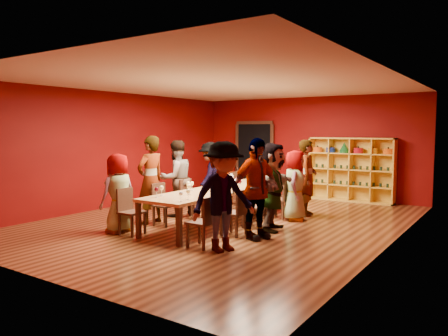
% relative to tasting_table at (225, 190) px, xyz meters
% --- Properties ---
extents(room_shell, '(7.10, 9.10, 3.04)m').
position_rel_tasting_table_xyz_m(room_shell, '(0.00, 0.00, 0.80)').
color(room_shell, '#4E2914').
rests_on(room_shell, ground).
extents(tasting_table, '(1.10, 4.50, 0.75)m').
position_rel_tasting_table_xyz_m(tasting_table, '(0.00, 0.00, 0.00)').
color(tasting_table, tan).
rests_on(tasting_table, ground).
extents(doorway, '(1.40, 0.17, 2.30)m').
position_rel_tasting_table_xyz_m(doorway, '(-1.80, 4.43, 0.42)').
color(doorway, black).
rests_on(doorway, ground).
extents(shelving_unit, '(2.40, 0.40, 1.80)m').
position_rel_tasting_table_xyz_m(shelving_unit, '(1.40, 4.32, 0.28)').
color(shelving_unit, gold).
rests_on(shelving_unit, ground).
extents(chair_person_left_0, '(0.42, 0.42, 0.89)m').
position_rel_tasting_table_xyz_m(chair_person_left_0, '(-0.91, -2.00, -0.20)').
color(chair_person_left_0, black).
rests_on(chair_person_left_0, ground).
extents(person_left_0, '(0.49, 0.80, 1.56)m').
position_rel_tasting_table_xyz_m(person_left_0, '(-1.20, -2.00, 0.08)').
color(person_left_0, white).
rests_on(person_left_0, ground).
extents(chair_person_left_1, '(0.42, 0.42, 0.89)m').
position_rel_tasting_table_xyz_m(chair_person_left_1, '(-0.91, -1.05, -0.20)').
color(chair_person_left_1, black).
rests_on(chair_person_left_1, ground).
extents(person_left_1, '(0.55, 0.72, 1.89)m').
position_rel_tasting_table_xyz_m(person_left_1, '(-1.24, -1.05, 0.25)').
color(person_left_1, '#4D4D52').
rests_on(person_left_1, ground).
extents(chair_person_left_2, '(0.42, 0.42, 0.89)m').
position_rel_tasting_table_xyz_m(chair_person_left_2, '(-0.91, -0.13, -0.20)').
color(chair_person_left_2, black).
rests_on(chair_person_left_2, ground).
extents(person_left_2, '(0.72, 0.97, 1.78)m').
position_rel_tasting_table_xyz_m(person_left_2, '(-1.30, -0.13, 0.19)').
color(person_left_2, '#545459').
rests_on(person_left_2, ground).
extents(chair_person_left_3, '(0.42, 0.42, 0.89)m').
position_rel_tasting_table_xyz_m(chair_person_left_3, '(-0.91, 1.04, -0.20)').
color(chair_person_left_3, black).
rests_on(chair_person_left_3, ground).
extents(person_left_3, '(0.74, 1.19, 1.71)m').
position_rel_tasting_table_xyz_m(person_left_3, '(-1.15, 1.04, 0.16)').
color(person_left_3, silver).
rests_on(person_left_3, ground).
extents(chair_person_left_4, '(0.42, 0.42, 0.89)m').
position_rel_tasting_table_xyz_m(chair_person_left_4, '(-0.91, 1.90, -0.20)').
color(chair_person_left_4, black).
rests_on(chair_person_left_4, ground).
extents(person_left_4, '(0.47, 1.01, 1.72)m').
position_rel_tasting_table_xyz_m(person_left_4, '(-1.22, 1.90, 0.16)').
color(person_left_4, silver).
rests_on(person_left_4, ground).
extents(chair_person_right_0, '(0.42, 0.42, 0.89)m').
position_rel_tasting_table_xyz_m(chair_person_right_0, '(0.91, -1.98, -0.20)').
color(chair_person_right_0, black).
rests_on(chair_person_right_0, ground).
extents(person_right_0, '(0.90, 1.28, 1.83)m').
position_rel_tasting_table_xyz_m(person_right_0, '(1.28, -1.98, 0.22)').
color(person_right_0, tan).
rests_on(person_right_0, ground).
extents(chair_person_right_1, '(0.42, 0.42, 0.89)m').
position_rel_tasting_table_xyz_m(chair_person_right_1, '(0.91, -0.95, -0.20)').
color(chair_person_right_1, black).
rests_on(chair_person_right_1, ground).
extents(person_right_1, '(0.82, 1.20, 1.87)m').
position_rel_tasting_table_xyz_m(person_right_1, '(1.31, -0.95, 0.24)').
color(person_right_1, '#4D4C51').
rests_on(person_right_1, ground).
extents(chair_person_right_2, '(0.42, 0.42, 0.89)m').
position_rel_tasting_table_xyz_m(chair_person_right_2, '(0.91, -0.16, -0.20)').
color(chair_person_right_2, black).
rests_on(chair_person_right_2, ground).
extents(person_right_2, '(0.89, 1.71, 1.77)m').
position_rel_tasting_table_xyz_m(person_right_2, '(1.25, -0.16, 0.18)').
color(person_right_2, '#5B85BD').
rests_on(person_right_2, ground).
extents(chair_person_right_3, '(0.42, 0.42, 0.89)m').
position_rel_tasting_table_xyz_m(chair_person_right_3, '(0.91, 0.98, -0.20)').
color(chair_person_right_3, black).
rests_on(chair_person_right_3, ground).
extents(person_right_3, '(0.65, 0.86, 1.56)m').
position_rel_tasting_table_xyz_m(person_right_3, '(1.20, 0.98, 0.08)').
color(person_right_3, '#505055').
rests_on(person_right_3, ground).
extents(chair_person_right_4, '(0.42, 0.42, 0.89)m').
position_rel_tasting_table_xyz_m(chair_person_right_4, '(0.91, 1.65, -0.20)').
color(chair_person_right_4, black).
rests_on(chair_person_right_4, ground).
extents(person_right_4, '(0.65, 0.76, 1.79)m').
position_rel_tasting_table_xyz_m(person_right_4, '(1.21, 1.65, 0.20)').
color(person_right_4, '#5A87BA').
rests_on(person_right_4, ground).
extents(wine_glass_0, '(0.08, 0.08, 0.19)m').
position_rel_tasting_table_xyz_m(wine_glass_0, '(-0.21, 1.34, 0.19)').
color(wine_glass_0, silver).
rests_on(wine_glass_0, tasting_table).
extents(wine_glass_1, '(0.07, 0.07, 0.18)m').
position_rel_tasting_table_xyz_m(wine_glass_1, '(-0.06, -0.48, 0.18)').
color(wine_glass_1, silver).
rests_on(wine_glass_1, tasting_table).
extents(wine_glass_2, '(0.08, 0.08, 0.21)m').
position_rel_tasting_table_xyz_m(wine_glass_2, '(0.30, -0.96, 0.20)').
color(wine_glass_2, silver).
rests_on(wine_glass_2, tasting_table).
extents(wine_glass_3, '(0.09, 0.09, 0.21)m').
position_rel_tasting_table_xyz_m(wine_glass_3, '(0.31, 0.80, 0.21)').
color(wine_glass_3, silver).
rests_on(wine_glass_3, tasting_table).
extents(wine_glass_4, '(0.08, 0.08, 0.20)m').
position_rel_tasting_table_xyz_m(wine_glass_4, '(0.35, -1.74, 0.19)').
color(wine_glass_4, silver).
rests_on(wine_glass_4, tasting_table).
extents(wine_glass_5, '(0.09, 0.09, 0.21)m').
position_rel_tasting_table_xyz_m(wine_glass_5, '(0.27, 1.92, 0.20)').
color(wine_glass_5, silver).
rests_on(wine_glass_5, tasting_table).
extents(wine_glass_6, '(0.07, 0.07, 0.18)m').
position_rel_tasting_table_xyz_m(wine_glass_6, '(-0.33, 1.86, 0.18)').
color(wine_glass_6, silver).
rests_on(wine_glass_6, tasting_table).
extents(wine_glass_7, '(0.09, 0.09, 0.22)m').
position_rel_tasting_table_xyz_m(wine_glass_7, '(0.27, -0.78, 0.21)').
color(wine_glass_7, silver).
rests_on(wine_glass_7, tasting_table).
extents(wine_glass_8, '(0.09, 0.09, 0.21)m').
position_rel_tasting_table_xyz_m(wine_glass_8, '(0.27, -0.02, 0.21)').
color(wine_glass_8, silver).
rests_on(wine_glass_8, tasting_table).
extents(wine_glass_9, '(0.08, 0.08, 0.20)m').
position_rel_tasting_table_xyz_m(wine_glass_9, '(-0.38, 0.15, 0.20)').
color(wine_glass_9, silver).
rests_on(wine_glass_9, tasting_table).
extents(wine_glass_10, '(0.09, 0.09, 0.22)m').
position_rel_tasting_table_xyz_m(wine_glass_10, '(-0.27, 1.05, 0.21)').
color(wine_glass_10, silver).
rests_on(wine_glass_10, tasting_table).
extents(wine_glass_11, '(0.09, 0.09, 0.21)m').
position_rel_tasting_table_xyz_m(wine_glass_11, '(-0.27, 1.72, 0.21)').
color(wine_glass_11, silver).
rests_on(wine_glass_11, tasting_table).
extents(wine_glass_12, '(0.09, 0.09, 0.22)m').
position_rel_tasting_table_xyz_m(wine_glass_12, '(-0.36, 0.71, 0.21)').
color(wine_glass_12, silver).
rests_on(wine_glass_12, tasting_table).
extents(wine_glass_13, '(0.08, 0.08, 0.20)m').
position_rel_tasting_table_xyz_m(wine_glass_13, '(0.32, 0.89, 0.20)').
color(wine_glass_13, silver).
rests_on(wine_glass_13, tasting_table).
extents(wine_glass_14, '(0.07, 0.07, 0.18)m').
position_rel_tasting_table_xyz_m(wine_glass_14, '(0.35, -1.95, 0.18)').
color(wine_glass_14, silver).
rests_on(wine_glass_14, tasting_table).
extents(wine_glass_15, '(0.08, 0.08, 0.19)m').
position_rel_tasting_table_xyz_m(wine_glass_15, '(-0.34, -0.75, 0.19)').
color(wine_glass_15, silver).
rests_on(wine_glass_15, tasting_table).
extents(wine_glass_16, '(0.08, 0.08, 0.20)m').
position_rel_tasting_table_xyz_m(wine_glass_16, '(-0.30, -1.87, 0.19)').
color(wine_glass_16, silver).
rests_on(wine_glass_16, tasting_table).
extents(wine_glass_17, '(0.09, 0.09, 0.21)m').
position_rel_tasting_table_xyz_m(wine_glass_17, '(-0.31, -0.91, 0.21)').
color(wine_glass_17, silver).
rests_on(wine_glass_17, tasting_table).
extents(wine_glass_18, '(0.09, 0.09, 0.21)m').
position_rel_tasting_table_xyz_m(wine_glass_18, '(-0.03, -1.25, 0.21)').
color(wine_glass_18, silver).
rests_on(wine_glass_18, tasting_table).
extents(wine_glass_19, '(0.08, 0.08, 0.20)m').
position_rel_tasting_table_xyz_m(wine_glass_19, '(0.37, -0.00, 0.20)').
color(wine_glass_19, silver).
rests_on(wine_glass_19, tasting_table).
extents(wine_glass_20, '(0.07, 0.07, 0.18)m').
position_rel_tasting_table_xyz_m(wine_glass_20, '(0.29, 1.64, 0.18)').
color(wine_glass_20, silver).
rests_on(wine_glass_20, tasting_table).
extents(wine_glass_21, '(0.08, 0.08, 0.21)m').
position_rel_tasting_table_xyz_m(wine_glass_21, '(0.12, 0.28, 0.20)').
color(wine_glass_21, silver).
rests_on(wine_glass_21, tasting_table).
extents(wine_glass_22, '(0.08, 0.08, 0.20)m').
position_rel_tasting_table_xyz_m(wine_glass_22, '(-0.36, -1.67, 0.20)').
color(wine_glass_22, silver).
rests_on(wine_glass_22, tasting_table).
extents(spittoon_bowl, '(0.33, 0.33, 0.18)m').
position_rel_tasting_table_xyz_m(spittoon_bowl, '(0.10, -0.48, 0.13)').
color(spittoon_bowl, silver).
rests_on(spittoon_bowl, tasting_table).
extents(carafe_a, '(0.10, 0.10, 0.26)m').
position_rel_tasting_table_xyz_m(carafe_a, '(-0.15, 0.48, 0.17)').
color(carafe_a, silver).
rests_on(carafe_a, tasting_table).
extents(carafe_b, '(0.12, 0.12, 0.27)m').
position_rel_tasting_table_xyz_m(carafe_b, '(0.32, -0.57, 0.17)').
color(carafe_b, silver).
rests_on(carafe_b, tasting_table).
extents(wine_bottle, '(0.09, 0.09, 0.31)m').
position_rel_tasting_table_xyz_m(wine_bottle, '(0.06, 1.42, 0.17)').
color(wine_bottle, '#163D1E').
rests_on(wine_bottle, tasting_table).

